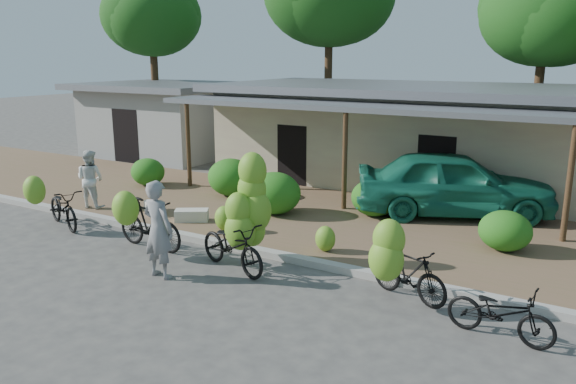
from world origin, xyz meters
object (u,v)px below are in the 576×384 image
at_px(bike_center, 241,225).
at_px(teal_van, 454,183).
at_px(bike_far_left, 60,205).
at_px(tree_center_right, 541,12).
at_px(bike_right, 401,265).
at_px(bystander, 90,179).
at_px(bike_left, 146,222).
at_px(sack_near, 192,215).
at_px(tree_back_left, 150,14).
at_px(sack_far, 154,208).
at_px(bike_far_right, 500,313).
at_px(vendor, 158,229).

relative_size(bike_center, teal_van, 0.47).
bearing_deg(teal_van, bike_far_left, 100.88).
bearing_deg(tree_center_right, bike_far_left, -120.13).
relative_size(bike_right, bystander, 1.04).
xyz_separation_m(tree_center_right, bike_left, (-5.84, -15.64, -5.29)).
relative_size(bike_right, sack_near, 2.02).
xyz_separation_m(tree_back_left, sack_far, (9.40, -10.05, -6.02)).
bearing_deg(bike_far_left, bike_left, -71.79).
height_order(sack_near, teal_van, teal_van).
bearing_deg(bike_right, tree_back_left, 74.85).
xyz_separation_m(sack_far, teal_van, (7.09, 3.94, 0.74)).
bearing_deg(bike_left, tree_back_left, 45.64).
distance_m(sack_far, bystander, 2.11).
relative_size(tree_center_right, bike_center, 3.25).
bearing_deg(sack_near, tree_center_right, 65.52).
distance_m(bike_left, bike_far_right, 7.72).
height_order(bike_center, vendor, bike_center).
xyz_separation_m(bike_center, sack_near, (-2.85, 1.78, -0.65)).
distance_m(tree_center_right, bike_left, 17.51).
bearing_deg(bike_far_right, bike_left, 94.24).
bearing_deg(teal_van, tree_back_left, 45.78).
distance_m(tree_back_left, bike_right, 21.55).
xyz_separation_m(bike_far_right, bystander, (-11.41, 1.87, 0.51)).
bearing_deg(teal_van, bike_left, 114.64).
height_order(bike_center, sack_near, bike_center).
relative_size(bike_right, sack_far, 2.29).
bearing_deg(bike_center, sack_far, 83.86).
xyz_separation_m(tree_center_right, bike_far_right, (1.87, -15.88, -5.52)).
distance_m(bike_center, sack_near, 3.42).
bearing_deg(bike_left, bike_center, -81.88).
height_order(tree_center_right, bike_right, tree_center_right).
distance_m(bike_far_left, sack_near, 3.36).
bearing_deg(tree_center_right, teal_van, -93.08).
bearing_deg(bike_right, tree_center_right, 20.02).
bearing_deg(bike_left, bike_right, -84.70).
bearing_deg(vendor, tree_back_left, -42.46).
bearing_deg(sack_near, bystander, -173.50).
height_order(bike_far_left, bystander, bystander).
distance_m(tree_center_right, bike_center, 16.56).
bearing_deg(bike_center, sack_near, 75.58).
xyz_separation_m(bike_far_right, teal_van, (-2.39, 6.27, 0.56)).
bearing_deg(teal_van, sack_far, 95.18).
bearing_deg(bystander, bike_left, 145.24).
xyz_separation_m(sack_near, teal_van, (5.69, 4.02, 0.73)).
distance_m(sack_near, teal_van, 7.01).
height_order(bike_left, sack_near, bike_left).
relative_size(bike_far_left, sack_far, 2.74).
bearing_deg(bike_far_right, bike_center, 90.96).
bearing_deg(bike_far_right, tree_back_left, 62.80).
bearing_deg(bike_far_left, bike_right, -68.62).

